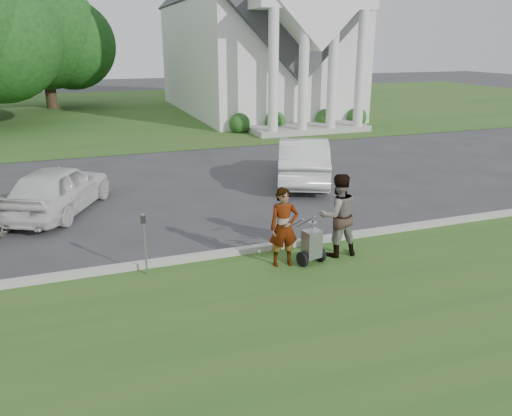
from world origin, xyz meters
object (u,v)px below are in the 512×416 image
person_left (284,228)px  parking_meter_near (144,237)px  person_right (338,216)px  car_b (58,189)px  tree_back (44,39)px  striping_cart (311,245)px  car_d (303,160)px  church (255,19)px

person_left → parking_meter_near: bearing=176.7°
person_right → car_b: (-5.75, 5.18, -0.24)m
tree_back → parking_meter_near: size_ratio=7.42×
person_right → striping_cart: bearing=20.1°
person_left → car_d: size_ratio=0.37×
church → car_d: 18.75m
parking_meter_near → car_d: car_d is taller
striping_cart → person_right: person_right is taller
person_left → person_right: size_ratio=0.91×
car_d → tree_back: bearing=-47.0°
car_d → parking_meter_near: bearing=66.1°
car_d → person_right: bearing=95.6°
person_left → parking_meter_near: person_left is taller
person_left → person_right: bearing=11.3°
tree_back → person_right: size_ratio=5.24×
striping_cart → person_left: 0.71m
tree_back → car_b: 25.34m
person_left → parking_meter_near: (-2.77, 0.51, -0.02)m
person_left → car_b: bearing=137.3°
parking_meter_near → car_d: (6.00, 5.47, -0.07)m
church → person_right: (-6.47, -23.31, -5.02)m
tree_back → car_b: bearing=-88.2°
person_left → car_b: (-4.45, 5.28, -0.16)m
car_d → striping_cart: bearing=90.3°
parking_meter_near → person_left: bearing=-10.5°
church → person_left: bearing=-108.4°
person_right → car_b: bearing=-39.7°
person_right → parking_meter_near: bearing=-3.5°
church → person_right: church is taller
person_right → car_b: size_ratio=0.46×
parking_meter_near → tree_back: bearing=94.7°
church → person_left: (-7.77, -23.41, -5.10)m
parking_meter_near → car_d: bearing=42.3°
church → car_d: bearing=-104.6°
tree_back → car_d: (8.47, -24.30, -3.98)m
tree_back → person_left: tree_back is taller
striping_cart → parking_meter_near: 3.43m
person_right → car_d: 6.20m
parking_meter_near → car_b: bearing=109.4°
parking_meter_near → striping_cart: bearing=-11.0°
striping_cart → parking_meter_near: bearing=156.5°
tree_back → car_d: bearing=-70.8°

